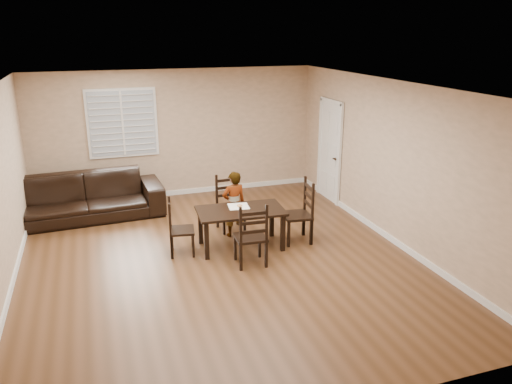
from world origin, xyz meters
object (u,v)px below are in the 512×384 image
(chair_left, at_px, (175,230))
(donut, at_px, (240,205))
(child, at_px, (234,204))
(sofa, at_px, (85,197))
(dining_table, at_px, (241,215))
(chair_far, at_px, (252,239))
(chair_near, at_px, (228,204))
(chair_right, at_px, (304,213))

(chair_left, relative_size, donut, 10.03)
(child, xyz_separation_m, sofa, (-2.46, 1.73, -0.16))
(child, relative_size, sofa, 0.41)
(dining_table, xyz_separation_m, child, (0.03, 0.51, 0.01))
(dining_table, xyz_separation_m, sofa, (-2.42, 2.24, -0.15))
(donut, bearing_deg, chair_far, -94.66)
(sofa, bearing_deg, chair_near, -31.31)
(chair_left, height_order, child, child)
(chair_left, xyz_separation_m, sofa, (-1.34, 2.16, -0.00))
(donut, bearing_deg, chair_near, 88.94)
(chair_near, xyz_separation_m, sofa, (-2.47, 1.32, -0.04))
(dining_table, bearing_deg, donut, 83.66)
(chair_right, bearing_deg, sofa, -117.38)
(dining_table, xyz_separation_m, chair_left, (-1.08, 0.08, -0.15))
(chair_right, distance_m, donut, 1.11)
(chair_far, relative_size, chair_right, 0.94)
(chair_far, distance_m, child, 1.29)
(chair_far, height_order, sofa, chair_far)
(chair_near, xyz_separation_m, child, (-0.01, -0.40, 0.13))
(chair_right, bearing_deg, chair_far, -53.04)
(chair_far, xyz_separation_m, sofa, (-2.38, 3.00, -0.04))
(chair_near, bearing_deg, donut, -95.20)
(dining_table, relative_size, chair_near, 1.46)
(dining_table, distance_m, chair_near, 0.92)
(chair_right, bearing_deg, dining_table, -88.03)
(child, bearing_deg, chair_far, 78.65)
(chair_right, xyz_separation_m, child, (-1.07, 0.59, 0.09))
(chair_far, distance_m, chair_left, 1.34)
(child, bearing_deg, sofa, -42.84)
(chair_near, height_order, sofa, chair_near)
(dining_table, xyz_separation_m, donut, (0.03, 0.16, 0.11))
(child, distance_m, donut, 0.37)
(chair_far, xyz_separation_m, chair_right, (1.15, 0.69, 0.03))
(donut, bearing_deg, child, 89.22)
(chair_left, bearing_deg, dining_table, -85.05)
(chair_near, xyz_separation_m, chair_far, (-0.09, -1.68, 0.01))
(chair_left, distance_m, chair_right, 2.19)
(dining_table, relative_size, donut, 15.80)
(chair_near, bearing_deg, chair_left, -147.49)
(donut, bearing_deg, chair_left, -175.98)
(chair_near, height_order, chair_left, chair_near)
(chair_left, relative_size, chair_right, 0.86)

